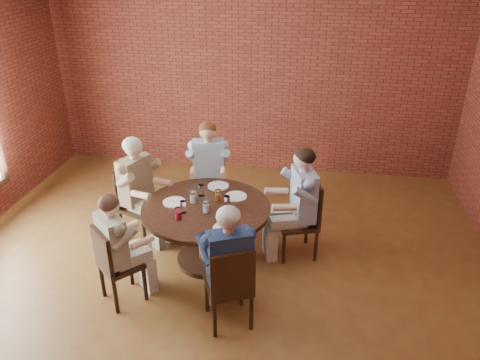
# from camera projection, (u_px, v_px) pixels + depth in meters

# --- Properties ---
(floor) EXTENTS (7.00, 7.00, 0.00)m
(floor) POSITION_uv_depth(u_px,v_px,m) (206.00, 301.00, 4.99)
(floor) COLOR brown
(floor) RESTS_ON ground
(wall_back) EXTENTS (7.00, 0.00, 7.00)m
(wall_back) POSITION_uv_depth(u_px,v_px,m) (251.00, 68.00, 7.34)
(wall_back) COLOR brown
(wall_back) RESTS_ON ground
(dining_table) EXTENTS (1.47, 1.47, 0.75)m
(dining_table) POSITION_uv_depth(u_px,v_px,m) (207.00, 223.00, 5.41)
(dining_table) COLOR #311C10
(dining_table) RESTS_ON floor
(chair_a) EXTENTS (0.57, 0.57, 0.97)m
(chair_a) POSITION_uv_depth(u_px,v_px,m) (305.00, 216.00, 5.57)
(chair_a) COLOR #311C10
(chair_a) RESTS_ON floor
(diner_a) EXTENTS (0.83, 0.74, 1.38)m
(diner_a) POSITION_uv_depth(u_px,v_px,m) (298.00, 204.00, 5.48)
(diner_a) COLOR #384F92
(diner_a) RESTS_ON floor
(chair_b) EXTENTS (0.51, 0.51, 0.95)m
(chair_b) POSITION_uv_depth(u_px,v_px,m) (209.00, 179.00, 6.46)
(chair_b) COLOR #311C10
(chair_b) RESTS_ON floor
(diner_b) EXTENTS (0.66, 0.76, 1.36)m
(diner_b) POSITION_uv_depth(u_px,v_px,m) (209.00, 171.00, 6.31)
(diner_b) COLOR #9DB6C8
(diner_b) RESTS_ON floor
(chair_c) EXTENTS (0.58, 0.58, 0.96)m
(chair_c) POSITION_uv_depth(u_px,v_px,m) (136.00, 200.00, 5.92)
(chair_c) COLOR #311C10
(chair_c) RESTS_ON floor
(diner_c) EXTENTS (0.83, 0.77, 1.37)m
(diner_c) POSITION_uv_depth(u_px,v_px,m) (140.00, 190.00, 5.81)
(diner_c) COLOR brown
(diner_c) RESTS_ON floor
(chair_d) EXTENTS (0.55, 0.55, 0.90)m
(chair_d) POSITION_uv_depth(u_px,v_px,m) (114.00, 263.00, 4.79)
(chair_d) COLOR #311C10
(chair_d) RESTS_ON floor
(diner_d) EXTENTS (0.76, 0.77, 1.26)m
(diner_d) POSITION_uv_depth(u_px,v_px,m) (119.00, 249.00, 4.77)
(diner_d) COLOR #B69E8F
(diner_d) RESTS_ON floor
(chair_e) EXTENTS (0.56, 0.56, 0.94)m
(chair_e) POSITION_uv_depth(u_px,v_px,m) (230.00, 285.00, 4.45)
(chair_e) COLOR #311C10
(chair_e) RESTS_ON floor
(diner_e) EXTENTS (0.75, 0.81, 1.33)m
(diner_e) POSITION_uv_depth(u_px,v_px,m) (228.00, 266.00, 4.45)
(diner_e) COLOR #1A2A4B
(diner_e) RESTS_ON floor
(plate_a) EXTENTS (0.26, 0.26, 0.01)m
(plate_a) POSITION_uv_depth(u_px,v_px,m) (236.00, 196.00, 5.51)
(plate_a) COLOR white
(plate_a) RESTS_ON dining_table
(plate_b) EXTENTS (0.26, 0.26, 0.01)m
(plate_b) POSITION_uv_depth(u_px,v_px,m) (218.00, 186.00, 5.75)
(plate_b) COLOR white
(plate_b) RESTS_ON dining_table
(plate_c) EXTENTS (0.26, 0.26, 0.01)m
(plate_c) POSITION_uv_depth(u_px,v_px,m) (174.00, 202.00, 5.39)
(plate_c) COLOR white
(plate_c) RESTS_ON dining_table
(plate_d) EXTENTS (0.26, 0.26, 0.01)m
(plate_d) POSITION_uv_depth(u_px,v_px,m) (225.00, 228.00, 4.88)
(plate_d) COLOR white
(plate_d) RESTS_ON dining_table
(glass_a) EXTENTS (0.07, 0.07, 0.14)m
(glass_a) POSITION_uv_depth(u_px,v_px,m) (227.00, 202.00, 5.26)
(glass_a) COLOR white
(glass_a) RESTS_ON dining_table
(glass_b) EXTENTS (0.07, 0.07, 0.14)m
(glass_b) POSITION_uv_depth(u_px,v_px,m) (218.00, 195.00, 5.40)
(glass_b) COLOR white
(glass_b) RESTS_ON dining_table
(glass_c) EXTENTS (0.07, 0.07, 0.14)m
(glass_c) POSITION_uv_depth(u_px,v_px,m) (201.00, 190.00, 5.51)
(glass_c) COLOR white
(glass_c) RESTS_ON dining_table
(glass_d) EXTENTS (0.07, 0.07, 0.14)m
(glass_d) POSITION_uv_depth(u_px,v_px,m) (193.00, 197.00, 5.36)
(glass_d) COLOR white
(glass_d) RESTS_ON dining_table
(glass_e) EXTENTS (0.07, 0.07, 0.14)m
(glass_e) POSITION_uv_depth(u_px,v_px,m) (183.00, 207.00, 5.16)
(glass_e) COLOR white
(glass_e) RESTS_ON dining_table
(glass_f) EXTENTS (0.07, 0.07, 0.14)m
(glass_f) POSITION_uv_depth(u_px,v_px,m) (178.00, 214.00, 5.02)
(glass_f) COLOR white
(glass_f) RESTS_ON dining_table
(glass_g) EXTENTS (0.07, 0.07, 0.14)m
(glass_g) POSITION_uv_depth(u_px,v_px,m) (206.00, 206.00, 5.17)
(glass_g) COLOR white
(glass_g) RESTS_ON dining_table
(smartphone) EXTENTS (0.08, 0.16, 0.01)m
(smartphone) POSITION_uv_depth(u_px,v_px,m) (235.00, 219.00, 5.05)
(smartphone) COLOR black
(smartphone) RESTS_ON dining_table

